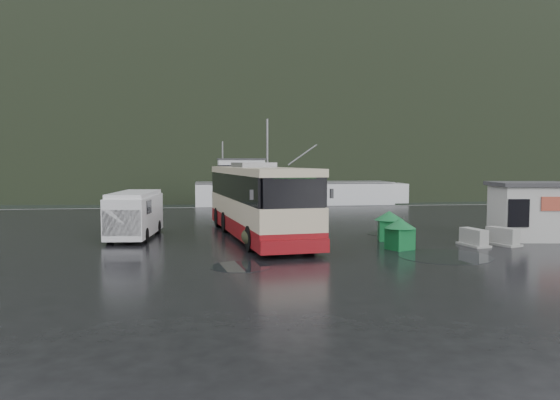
{
  "coord_description": "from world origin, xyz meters",
  "views": [
    {
      "loc": [
        -4.13,
        -25.38,
        3.78
      ],
      "look_at": [
        -0.43,
        4.07,
        1.7
      ],
      "focal_mm": 35.0,
      "sensor_mm": 36.0,
      "label": 1
    }
  ],
  "objects": [
    {
      "name": "dome_tent",
      "position": [
        -1.89,
        -1.89,
        0.0
      ],
      "size": [
        2.31,
        3.0,
        1.1
      ],
      "primitive_type": null,
      "rotation": [
        0.0,
        0.0,
        -0.12
      ],
      "color": "#2D301C",
      "rests_on": "ground"
    },
    {
      "name": "fishing_trawler",
      "position": [
        4.17,
        29.58,
        0.0
      ],
      "size": [
        23.48,
        5.52,
        9.36
      ],
      "primitive_type": null,
      "rotation": [
        0.0,
        0.0,
        0.02
      ],
      "color": "silver",
      "rests_on": "ground"
    },
    {
      "name": "quay_edge",
      "position": [
        0.0,
        20.0,
        0.0
      ],
      "size": [
        160.0,
        0.6,
        1.5
      ],
      "primitive_type": "cube",
      "color": "#999993",
      "rests_on": "ground"
    },
    {
      "name": "ground",
      "position": [
        0.0,
        0.0,
        0.0
      ],
      "size": [
        160.0,
        160.0,
        0.0
      ],
      "primitive_type": "plane",
      "color": "black",
      "rests_on": "ground"
    },
    {
      "name": "jersey_barrier_a",
      "position": [
        8.97,
        -2.24,
        0.0
      ],
      "size": [
        1.32,
        1.79,
        0.8
      ],
      "primitive_type": null,
      "rotation": [
        0.0,
        0.0,
        0.36
      ],
      "color": "#999993",
      "rests_on": "ground"
    },
    {
      "name": "puddles",
      "position": [
        3.4,
        -3.52,
        0.01
      ],
      "size": [
        11.22,
        10.28,
        0.01
      ],
      "color": "black",
      "rests_on": "ground"
    },
    {
      "name": "waste_bin_right",
      "position": [
        4.32,
        -0.17,
        0.0
      ],
      "size": [
        1.21,
        1.21,
        1.43
      ],
      "primitive_type": null,
      "rotation": [
        0.0,
        0.0,
        -0.21
      ],
      "color": "#12662F",
      "rests_on": "ground"
    },
    {
      "name": "jersey_barrier_b",
      "position": [
        7.56,
        -2.31,
        0.0
      ],
      "size": [
        1.05,
        1.67,
        0.78
      ],
      "primitive_type": null,
      "rotation": [
        0.0,
        0.0,
        0.19
      ],
      "color": "#999993",
      "rests_on": "ground"
    },
    {
      "name": "ticket_kiosk",
      "position": [
        11.17,
        -0.8,
        0.0
      ],
      "size": [
        3.9,
        3.14,
        2.81
      ],
      "primitive_type": null,
      "rotation": [
        0.0,
        0.0,
        -0.12
      ],
      "color": "#BBBBB7",
      "rests_on": "ground"
    },
    {
      "name": "coach_bus",
      "position": [
        -1.84,
        1.88,
        0.0
      ],
      "size": [
        5.07,
        13.65,
        3.77
      ],
      "primitive_type": null,
      "rotation": [
        0.0,
        0.0,
        0.14
      ],
      "color": "beige",
      "rests_on": "ground"
    },
    {
      "name": "headland",
      "position": [
        10.0,
        250.0,
        0.0
      ],
      "size": [
        780.0,
        540.0,
        570.0
      ],
      "primitive_type": "ellipsoid",
      "color": "black",
      "rests_on": "ground"
    },
    {
      "name": "harbor_water",
      "position": [
        0.0,
        110.0,
        0.0
      ],
      "size": [
        300.0,
        180.0,
        0.02
      ],
      "primitive_type": "cube",
      "color": "black",
      "rests_on": "ground"
    },
    {
      "name": "white_van",
      "position": [
        -7.93,
        2.28,
        0.0
      ],
      "size": [
        2.37,
        5.69,
        2.32
      ],
      "primitive_type": null,
      "rotation": [
        0.0,
        0.0,
        -0.08
      ],
      "color": "silver",
      "rests_on": "ground"
    },
    {
      "name": "waste_bin_left",
      "position": [
        3.9,
        -2.89,
        0.0
      ],
      "size": [
        1.26,
        1.26,
        1.35
      ],
      "primitive_type": null,
      "rotation": [
        0.0,
        0.0,
        0.38
      ],
      "color": "#12662F",
      "rests_on": "ground"
    }
  ]
}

